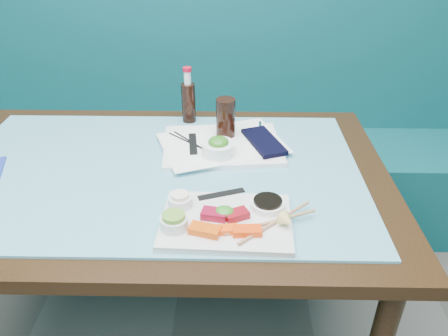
{
  "coord_description": "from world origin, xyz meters",
  "views": [
    {
      "loc": [
        0.23,
        0.34,
        1.45
      ],
      "look_at": [
        0.21,
        1.4,
        0.8
      ],
      "focal_mm": 35.0,
      "sensor_mm": 36.0,
      "label": 1
    }
  ],
  "objects_px": {
    "sashimi_plate": "(226,222)",
    "cola_glass": "(226,118)",
    "seaweed_bowl": "(218,149)",
    "cola_bottle_body": "(189,103)",
    "dining_table": "(158,195)",
    "booth_bench": "(187,147)",
    "serving_tray": "(222,145)"
  },
  "relations": [
    {
      "from": "sashimi_plate",
      "to": "seaweed_bowl",
      "type": "bearing_deg",
      "value": 97.47
    },
    {
      "from": "seaweed_bowl",
      "to": "cola_bottle_body",
      "type": "bearing_deg",
      "value": 112.88
    },
    {
      "from": "sashimi_plate",
      "to": "seaweed_bowl",
      "type": "relative_size",
      "value": 3.16
    },
    {
      "from": "booth_bench",
      "to": "cola_glass",
      "type": "xyz_separation_m",
      "value": [
        0.21,
        -0.64,
        0.46
      ]
    },
    {
      "from": "booth_bench",
      "to": "cola_bottle_body",
      "type": "xyz_separation_m",
      "value": [
        0.07,
        -0.49,
        0.45
      ]
    },
    {
      "from": "sashimi_plate",
      "to": "cola_bottle_body",
      "type": "xyz_separation_m",
      "value": [
        -0.15,
        0.6,
        0.06
      ]
    },
    {
      "from": "dining_table",
      "to": "cola_bottle_body",
      "type": "xyz_separation_m",
      "value": [
        0.07,
        0.35,
        0.16
      ]
    },
    {
      "from": "booth_bench",
      "to": "seaweed_bowl",
      "type": "distance_m",
      "value": 0.89
    },
    {
      "from": "seaweed_bowl",
      "to": "serving_tray",
      "type": "bearing_deg",
      "value": 82.41
    },
    {
      "from": "dining_table",
      "to": "seaweed_bowl",
      "type": "height_order",
      "value": "seaweed_bowl"
    },
    {
      "from": "dining_table",
      "to": "cola_glass",
      "type": "distance_m",
      "value": 0.33
    },
    {
      "from": "dining_table",
      "to": "cola_bottle_body",
      "type": "bearing_deg",
      "value": 78.56
    },
    {
      "from": "sashimi_plate",
      "to": "serving_tray",
      "type": "relative_size",
      "value": 0.85
    },
    {
      "from": "sashimi_plate",
      "to": "cola_glass",
      "type": "distance_m",
      "value": 0.46
    },
    {
      "from": "cola_bottle_body",
      "to": "cola_glass",
      "type": "bearing_deg",
      "value": -46.75
    },
    {
      "from": "dining_table",
      "to": "cola_glass",
      "type": "xyz_separation_m",
      "value": [
        0.21,
        0.2,
        0.17
      ]
    },
    {
      "from": "sashimi_plate",
      "to": "dining_table",
      "type": "bearing_deg",
      "value": 132.43
    },
    {
      "from": "serving_tray",
      "to": "cola_glass",
      "type": "height_order",
      "value": "cola_glass"
    },
    {
      "from": "booth_bench",
      "to": "dining_table",
      "type": "relative_size",
      "value": 2.14
    },
    {
      "from": "cola_glass",
      "to": "cola_bottle_body",
      "type": "bearing_deg",
      "value": 133.25
    },
    {
      "from": "seaweed_bowl",
      "to": "cola_glass",
      "type": "bearing_deg",
      "value": 81.25
    },
    {
      "from": "dining_table",
      "to": "cola_glass",
      "type": "bearing_deg",
      "value": 44.34
    },
    {
      "from": "sashimi_plate",
      "to": "cola_bottle_body",
      "type": "relative_size",
      "value": 2.28
    },
    {
      "from": "cola_glass",
      "to": "dining_table",
      "type": "bearing_deg",
      "value": -135.66
    },
    {
      "from": "sashimi_plate",
      "to": "booth_bench",
      "type": "bearing_deg",
      "value": 103.41
    },
    {
      "from": "cola_glass",
      "to": "seaweed_bowl",
      "type": "bearing_deg",
      "value": -98.75
    },
    {
      "from": "booth_bench",
      "to": "cola_glass",
      "type": "height_order",
      "value": "booth_bench"
    },
    {
      "from": "dining_table",
      "to": "cola_bottle_body",
      "type": "relative_size",
      "value": 9.92
    },
    {
      "from": "dining_table",
      "to": "serving_tray",
      "type": "bearing_deg",
      "value": 36.72
    },
    {
      "from": "booth_bench",
      "to": "dining_table",
      "type": "distance_m",
      "value": 0.89
    },
    {
      "from": "seaweed_bowl",
      "to": "cola_bottle_body",
      "type": "xyz_separation_m",
      "value": [
        -0.12,
        0.27,
        0.04
      ]
    },
    {
      "from": "booth_bench",
      "to": "cola_bottle_body",
      "type": "relative_size",
      "value": 21.25
    }
  ]
}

